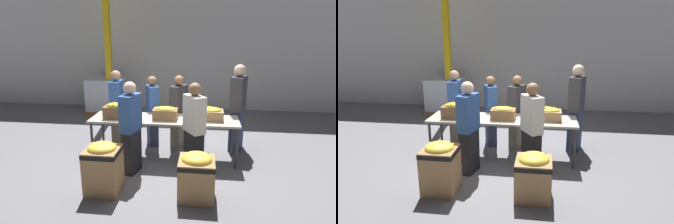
# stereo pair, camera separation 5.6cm
# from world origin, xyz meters

# --- Properties ---
(ground_plane) EXTENTS (30.00, 30.00, 0.00)m
(ground_plane) POSITION_xyz_m (0.00, 0.00, 0.00)
(ground_plane) COLOR slate
(wall_back) EXTENTS (16.00, 0.08, 4.00)m
(wall_back) POSITION_xyz_m (0.00, 3.95, 2.00)
(wall_back) COLOR silver
(wall_back) RESTS_ON ground_plane
(sorting_table) EXTENTS (2.83, 0.75, 0.81)m
(sorting_table) POSITION_xyz_m (0.00, 0.00, 0.76)
(sorting_table) COLOR #B2A893
(sorting_table) RESTS_ON ground_plane
(banana_box_0) EXTENTS (0.46, 0.27, 0.30)m
(banana_box_0) POSITION_xyz_m (-0.92, -0.08, 0.96)
(banana_box_0) COLOR olive
(banana_box_0) RESTS_ON sorting_table
(banana_box_1) EXTENTS (0.46, 0.28, 0.25)m
(banana_box_1) POSITION_xyz_m (0.02, -0.06, 0.94)
(banana_box_1) COLOR olive
(banana_box_1) RESTS_ON sorting_table
(banana_box_2) EXTENTS (0.46, 0.33, 0.25)m
(banana_box_2) POSITION_xyz_m (0.88, 0.03, 0.93)
(banana_box_2) COLOR tan
(banana_box_2) RESTS_ON sorting_table
(volunteer_0) EXTENTS (0.37, 0.47, 1.55)m
(volunteer_0) POSITION_xyz_m (0.22, 0.61, 0.77)
(volunteer_0) COLOR #6B604C
(volunteer_0) RESTS_ON ground_plane
(volunteer_1) EXTENTS (0.34, 0.45, 1.52)m
(volunteer_1) POSITION_xyz_m (-0.35, 0.67, 0.75)
(volunteer_1) COLOR #2D3856
(volunteer_1) RESTS_ON ground_plane
(volunteer_2) EXTENTS (0.24, 0.45, 1.63)m
(volunteer_2) POSITION_xyz_m (-1.12, 0.63, 0.81)
(volunteer_2) COLOR #6B604C
(volunteer_2) RESTS_ON ground_plane
(volunteer_3) EXTENTS (0.33, 0.48, 1.63)m
(volunteer_3) POSITION_xyz_m (-0.49, -0.68, 0.81)
(volunteer_3) COLOR black
(volunteer_3) RESTS_ON ground_plane
(volunteer_4) EXTENTS (0.38, 0.53, 1.79)m
(volunteer_4) POSITION_xyz_m (1.44, 0.65, 0.89)
(volunteer_4) COLOR #2D3856
(volunteer_4) RESTS_ON ground_plane
(volunteer_5) EXTENTS (0.41, 0.48, 1.62)m
(volunteer_5) POSITION_xyz_m (0.59, -0.58, 0.80)
(volunteer_5) COLOR black
(volunteer_5) RESTS_ON ground_plane
(donation_bin_0) EXTENTS (0.52, 0.52, 0.81)m
(donation_bin_0) POSITION_xyz_m (-0.77, -1.37, 0.43)
(donation_bin_0) COLOR #A37A4C
(donation_bin_0) RESTS_ON ground_plane
(donation_bin_1) EXTENTS (0.54, 0.54, 0.71)m
(donation_bin_1) POSITION_xyz_m (0.67, -1.37, 0.38)
(donation_bin_1) COLOR #A37A4C
(donation_bin_1) RESTS_ON ground_plane
(support_pillar) EXTENTS (0.16, 0.16, 4.00)m
(support_pillar) POSITION_xyz_m (-1.97, 2.83, 2.00)
(support_pillar) COLOR yellow
(support_pillar) RESTS_ON ground_plane
(pallet_stack_0) EXTENTS (1.08, 1.08, 1.05)m
(pallet_stack_0) POSITION_xyz_m (-2.19, 3.12, 0.52)
(pallet_stack_0) COLOR olive
(pallet_stack_0) RESTS_ON ground_plane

